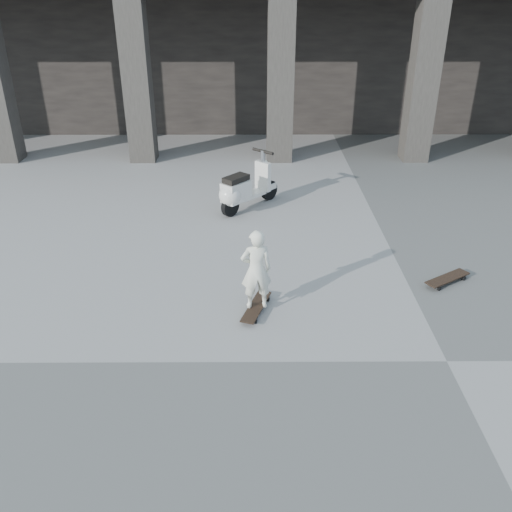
{
  "coord_description": "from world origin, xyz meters",
  "views": [
    {
      "loc": [
        -2.47,
        -5.49,
        4.39
      ],
      "look_at": [
        -2.43,
        1.68,
        0.65
      ],
      "focal_mm": 38.0,
      "sensor_mm": 36.0,
      "label": 1
    }
  ],
  "objects_px": {
    "longboard": "(256,307)",
    "scooter": "(241,191)",
    "skateboard_spare": "(447,279)",
    "child": "(256,270)"
  },
  "relations": [
    {
      "from": "longboard",
      "to": "scooter",
      "type": "bearing_deg",
      "value": 22.54
    },
    {
      "from": "scooter",
      "to": "longboard",
      "type": "bearing_deg",
      "value": -133.92
    },
    {
      "from": "skateboard_spare",
      "to": "scooter",
      "type": "height_order",
      "value": "scooter"
    },
    {
      "from": "longboard",
      "to": "child",
      "type": "bearing_deg",
      "value": -85.93
    },
    {
      "from": "skateboard_spare",
      "to": "longboard",
      "type": "bearing_deg",
      "value": 161.93
    },
    {
      "from": "child",
      "to": "scooter",
      "type": "bearing_deg",
      "value": -94.33
    },
    {
      "from": "child",
      "to": "scooter",
      "type": "distance_m",
      "value": 3.78
    },
    {
      "from": "longboard",
      "to": "scooter",
      "type": "height_order",
      "value": "scooter"
    },
    {
      "from": "longboard",
      "to": "scooter",
      "type": "xyz_separation_m",
      "value": [
        -0.29,
        3.76,
        0.39
      ]
    },
    {
      "from": "skateboard_spare",
      "to": "child",
      "type": "relative_size",
      "value": 0.68
    }
  ]
}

